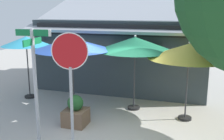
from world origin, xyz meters
name	(u,v)px	position (x,y,z in m)	size (l,w,h in m)	color
ground_plane	(107,132)	(0.00, 0.00, -0.05)	(28.00, 28.00, 0.10)	#ADA8A0
cafe_building	(128,49)	(-0.74, 5.52, 1.65)	(7.84, 5.31, 4.44)	#333D42
street_sign_post	(35,78)	(-1.42, -1.45, 1.91)	(0.92, 0.86, 3.12)	#A8AAB2
stop_sign	(70,72)	(-0.31, -1.72, 2.18)	(0.82, 0.21, 3.08)	#A8AAB2
patio_umbrella_teal_left	(26,42)	(-4.03, 2.02, 2.31)	(1.93, 1.93, 2.59)	black
patio_umbrella_royal_blue_center	(72,44)	(-1.65, 1.21, 2.40)	(2.67, 2.67, 2.69)	black
patio_umbrella_forest_green_right	(135,44)	(0.36, 2.02, 2.38)	(2.68, 2.68, 2.70)	black
patio_umbrella_mustard_far_right	(189,52)	(2.19, 1.58, 2.27)	(2.59, 2.59, 2.60)	black
sidewalk_planter	(76,113)	(-1.08, 0.12, 0.41)	(0.71, 0.71, 0.98)	brown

